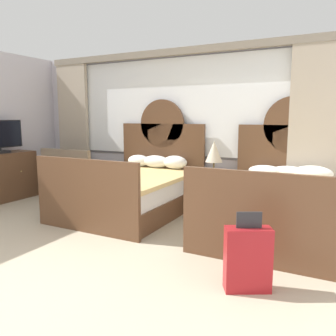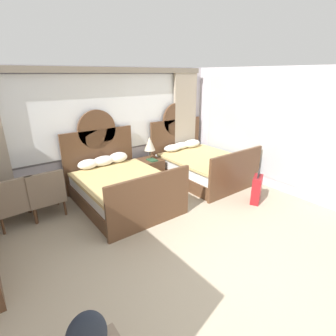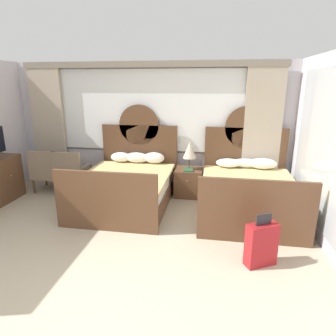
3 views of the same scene
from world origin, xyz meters
name	(u,v)px [view 3 (image 3 of 3)]	position (x,y,z in m)	size (l,w,h in m)	color
ground_plane	(60,324)	(0.00, 0.00, 0.00)	(24.00, 24.00, 0.00)	tan
wall_back_window	(150,122)	(0.00, 4.09, 1.44)	(5.96, 0.22, 2.70)	silver
bed_near_window	(127,185)	(-0.22, 3.00, 0.37)	(1.65, 2.17, 1.82)	brown
bed_near_mirror	(247,192)	(2.03, 3.00, 0.37)	(1.65, 2.17, 1.82)	brown
nightstand_between_beds	(189,182)	(0.90, 3.63, 0.28)	(0.55, 0.58, 0.56)	brown
table_lamp_on_nightstand	(190,150)	(0.91, 3.62, 0.96)	(0.27, 0.27, 0.57)	brown
book_on_nightstand	(189,170)	(0.91, 3.52, 0.58)	(0.18, 0.26, 0.03)	#285133
armchair_by_window_left	(71,171)	(-1.57, 3.37, 0.47)	(0.62, 0.62, 0.92)	#84705B
armchair_by_window_centre	(48,170)	(-2.08, 3.37, 0.47)	(0.67, 0.67, 0.92)	#84705B
suitcase_on_floor	(261,244)	(2.05, 1.34, 0.29)	(0.43, 0.34, 0.71)	maroon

